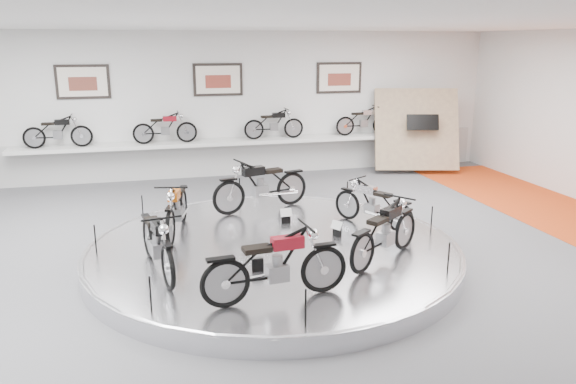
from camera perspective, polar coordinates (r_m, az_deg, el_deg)
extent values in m
plane|color=#555557|center=(9.59, -1.07, -7.63)|extent=(16.00, 16.00, 0.00)
plane|color=white|center=(8.86, -1.20, 17.02)|extent=(16.00, 16.00, 0.00)
plane|color=silver|center=(15.84, -7.06, 8.74)|extent=(16.00, 0.00, 16.00)
cube|color=#BCBCBA|center=(16.04, -6.88, 3.57)|extent=(15.68, 0.04, 1.10)
cylinder|color=silver|center=(9.80, -1.48, -6.16)|extent=(6.40, 6.40, 0.30)
torus|color=#B2B2BA|center=(9.76, -1.49, -5.51)|extent=(6.40, 6.40, 0.10)
cube|color=silver|center=(15.68, -6.80, 4.99)|extent=(11.00, 0.55, 0.10)
cube|color=white|center=(15.67, -20.12, 10.47)|extent=(1.35, 0.06, 0.88)
cube|color=white|center=(15.74, -7.12, 11.26)|extent=(1.35, 0.06, 0.88)
cube|color=white|center=(16.56, 5.22, 11.49)|extent=(1.35, 0.06, 0.88)
cube|color=tan|center=(16.76, 12.92, 6.22)|extent=(2.56, 1.52, 2.30)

